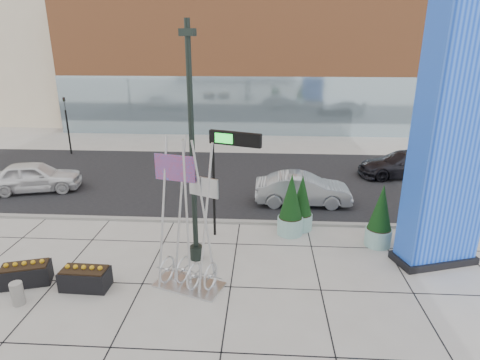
# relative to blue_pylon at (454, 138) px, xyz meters

# --- Properties ---
(ground) EXTENTS (160.00, 160.00, 0.00)m
(ground) POSITION_rel_blue_pylon_xyz_m (-8.42, -1.14, -4.71)
(ground) COLOR #9E9991
(ground) RESTS_ON ground
(street_asphalt) EXTENTS (80.00, 12.00, 0.02)m
(street_asphalt) POSITION_rel_blue_pylon_xyz_m (-8.42, 8.86, -4.70)
(street_asphalt) COLOR black
(street_asphalt) RESTS_ON ground
(curb_edge) EXTENTS (80.00, 0.30, 0.12)m
(curb_edge) POSITION_rel_blue_pylon_xyz_m (-8.42, 2.86, -4.65)
(curb_edge) COLOR gray
(curb_edge) RESTS_ON ground
(tower_podium) EXTENTS (34.00, 10.00, 11.00)m
(tower_podium) POSITION_rel_blue_pylon_xyz_m (-7.42, 25.86, 0.79)
(tower_podium) COLOR brown
(tower_podium) RESTS_ON ground
(tower_glass_front) EXTENTS (34.00, 0.60, 5.00)m
(tower_glass_front) POSITION_rel_blue_pylon_xyz_m (-7.42, 21.06, -2.21)
(tower_glass_front) COLOR #8CA5B2
(tower_glass_front) RESTS_ON ground
(blue_pylon) EXTENTS (3.18, 2.10, 9.75)m
(blue_pylon) POSITION_rel_blue_pylon_xyz_m (0.00, 0.00, 0.00)
(blue_pylon) COLOR #0D39C7
(blue_pylon) RESTS_ON ground
(lamp_post) EXTENTS (0.58, 0.47, 8.48)m
(lamp_post) POSITION_rel_blue_pylon_xyz_m (-8.86, -0.37, -1.24)
(lamp_post) COLOR black
(lamp_post) RESTS_ON ground
(public_art_sculpture) EXTENTS (2.51, 1.81, 5.14)m
(public_art_sculpture) POSITION_rel_blue_pylon_xyz_m (-8.80, -2.15, -3.36)
(public_art_sculpture) COLOR silver
(public_art_sculpture) RESTS_ON ground
(concrete_bollard) EXTENTS (0.38, 0.38, 0.75)m
(concrete_bollard) POSITION_rel_blue_pylon_xyz_m (-13.96, -3.45, -4.34)
(concrete_bollard) COLOR gray
(concrete_bollard) RESTS_ON ground
(overhead_street_sign) EXTENTS (2.07, 0.90, 4.53)m
(overhead_street_sign) POSITION_rel_blue_pylon_xyz_m (-7.63, 1.65, -0.82)
(overhead_street_sign) COLOR black
(overhead_street_sign) RESTS_ON ground
(round_planter_east) EXTENTS (1.03, 1.03, 2.58)m
(round_planter_east) POSITION_rel_blue_pylon_xyz_m (-1.75, 1.15, -3.49)
(round_planter_east) COLOR #8FC1B9
(round_planter_east) RESTS_ON ground
(round_planter_mid) EXTENTS (1.08, 1.08, 2.69)m
(round_planter_mid) POSITION_rel_blue_pylon_xyz_m (-5.22, 1.95, -3.44)
(round_planter_mid) COLOR #8FC1B9
(round_planter_mid) RESTS_ON ground
(round_planter_west) EXTENTS (0.99, 0.99, 2.47)m
(round_planter_west) POSITION_rel_blue_pylon_xyz_m (-4.72, 2.46, -3.54)
(round_planter_west) COLOR #8FC1B9
(round_planter_west) RESTS_ON ground
(box_planter_north) EXTENTS (1.58, 0.83, 0.86)m
(box_planter_north) POSITION_rel_blue_pylon_xyz_m (-12.22, -2.48, -4.32)
(box_planter_north) COLOR black
(box_planter_north) RESTS_ON ground
(box_planter_south) EXTENTS (1.70, 1.20, 0.85)m
(box_planter_south) POSITION_rel_blue_pylon_xyz_m (-14.32, -2.34, -4.32)
(box_planter_south) COLOR black
(box_planter_south) RESTS_ON ground
(car_white_west) EXTENTS (5.09, 3.00, 1.63)m
(car_white_west) POSITION_rel_blue_pylon_xyz_m (-18.82, 6.31, -3.90)
(car_white_west) COLOR white
(car_white_west) RESTS_ON ground
(car_silver_mid) EXTENTS (4.74, 1.65, 1.56)m
(car_silver_mid) POSITION_rel_blue_pylon_xyz_m (-4.41, 5.28, -3.93)
(car_silver_mid) COLOR #9C9FA3
(car_silver_mid) RESTS_ON ground
(car_dark_east) EXTENTS (5.55, 2.82, 1.54)m
(car_dark_east) POSITION_rel_blue_pylon_xyz_m (2.02, 10.04, -3.94)
(car_dark_east) COLOR black
(car_dark_east) RESTS_ON ground
(traffic_signal) EXTENTS (0.15, 0.18, 4.10)m
(traffic_signal) POSITION_rel_blue_pylon_xyz_m (-20.42, 13.86, -2.41)
(traffic_signal) COLOR black
(traffic_signal) RESTS_ON ground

